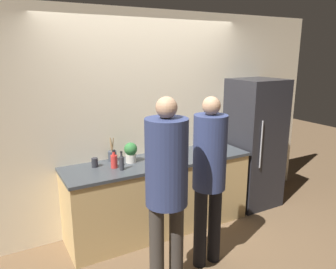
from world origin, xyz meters
TOP-DOWN VIEW (x-y plane):
  - ground_plane at (0.00, 0.00)m, footprint 14.00×14.00m
  - wall_back at (0.00, 0.69)m, footprint 5.20×0.06m
  - counter at (0.00, 0.37)m, footprint 2.25×0.67m
  - refrigerator at (1.49, 0.36)m, footprint 0.65×0.65m
  - person_left at (-0.45, -0.63)m, footprint 0.36×0.36m
  - person_center at (0.11, -0.48)m, footprint 0.32×0.32m
  - fruit_bowl at (0.24, 0.48)m, footprint 0.29×0.29m
  - utensil_crock at (-0.49, 0.58)m, footprint 0.10×0.10m
  - bottle_dark at (-0.51, 0.25)m, footprint 0.05×0.05m
  - bottle_red at (-0.56, 0.35)m, footprint 0.07×0.07m
  - cup_yellow at (0.04, 0.25)m, footprint 0.09×0.09m
  - cup_black at (-0.74, 0.48)m, footprint 0.07×0.07m
  - potted_plant at (-0.33, 0.43)m, footprint 0.15×0.15m

SIDE VIEW (x-z plane):
  - ground_plane at x=0.00m, z-range 0.00..0.00m
  - counter at x=0.00m, z-range 0.00..0.89m
  - refrigerator at x=1.49m, z-range 0.00..1.77m
  - cup_yellow at x=0.04m, z-range 0.89..0.97m
  - fruit_bowl at x=0.24m, z-range 0.87..1.00m
  - cup_black at x=-0.74m, z-range 0.89..0.99m
  - utensil_crock at x=-0.49m, z-range 0.82..1.10m
  - bottle_red at x=-0.56m, z-range 0.87..1.07m
  - bottle_dark at x=-0.51m, z-range 0.87..1.08m
  - person_center at x=0.11m, z-range 0.15..1.87m
  - potted_plant at x=-0.33m, z-range 0.90..1.13m
  - person_left at x=-0.45m, z-range 0.18..1.96m
  - wall_back at x=0.00m, z-range 0.00..2.60m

